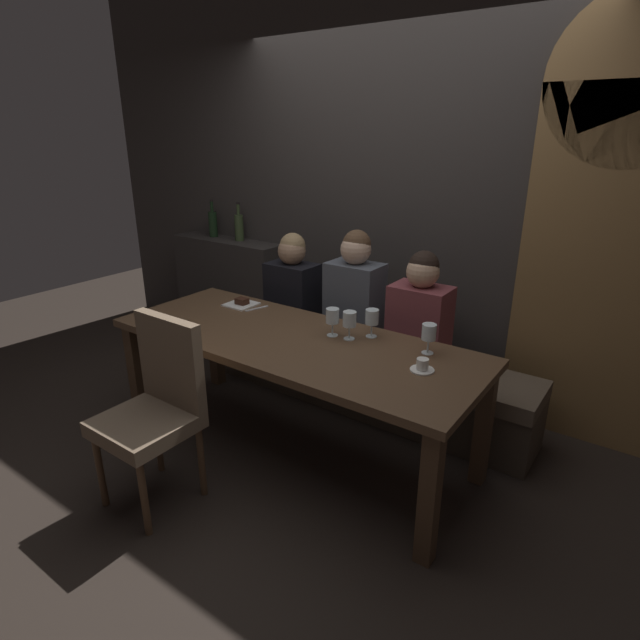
# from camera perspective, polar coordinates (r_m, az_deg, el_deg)

# --- Properties ---
(ground) EXTENTS (9.00, 9.00, 0.00)m
(ground) POSITION_cam_1_polar(r_m,az_deg,el_deg) (3.29, -2.84, -13.98)
(ground) COLOR black
(back_wall_tiled) EXTENTS (6.00, 0.12, 3.00)m
(back_wall_tiled) POSITION_cam_1_polar(r_m,az_deg,el_deg) (3.76, 8.70, 14.79)
(back_wall_tiled) COLOR #383330
(back_wall_tiled) RESTS_ON ground
(arched_door) EXTENTS (0.90, 0.05, 2.55)m
(arched_door) POSITION_cam_1_polar(r_m,az_deg,el_deg) (3.32, 29.43, 9.34)
(arched_door) COLOR olive
(arched_door) RESTS_ON ground
(back_counter) EXTENTS (1.10, 0.28, 0.95)m
(back_counter) POSITION_cam_1_polar(r_m,az_deg,el_deg) (4.73, -9.97, 3.18)
(back_counter) COLOR #2F2B29
(back_counter) RESTS_ON ground
(dining_table) EXTENTS (2.20, 0.84, 0.74)m
(dining_table) POSITION_cam_1_polar(r_m,az_deg,el_deg) (2.97, -3.06, -3.53)
(dining_table) COLOR #493422
(dining_table) RESTS_ON ground
(banquette_bench) EXTENTS (2.50, 0.44, 0.45)m
(banquette_bench) POSITION_cam_1_polar(r_m,az_deg,el_deg) (3.67, 3.89, -5.95)
(banquette_bench) COLOR #40352A
(banquette_bench) RESTS_ON ground
(chair_near_side) EXTENTS (0.44, 0.44, 0.98)m
(chair_near_side) POSITION_cam_1_polar(r_m,az_deg,el_deg) (2.77, -17.70, -8.54)
(chair_near_side) COLOR brown
(chair_near_side) RESTS_ON ground
(diner_redhead) EXTENTS (0.36, 0.24, 0.72)m
(diner_redhead) POSITION_cam_1_polar(r_m,az_deg,el_deg) (3.74, -3.07, 3.85)
(diner_redhead) COLOR black
(diner_redhead) RESTS_ON banquette_bench
(diner_bearded) EXTENTS (0.36, 0.24, 0.80)m
(diner_bearded) POSITION_cam_1_polar(r_m,az_deg,el_deg) (3.43, 3.88, 3.00)
(diner_bearded) COLOR #4C515B
(diner_bearded) RESTS_ON banquette_bench
(diner_far_end) EXTENTS (0.36, 0.24, 0.73)m
(diner_far_end) POSITION_cam_1_polar(r_m,az_deg,el_deg) (3.23, 11.05, 0.83)
(diner_far_end) COLOR brown
(diner_far_end) RESTS_ON banquette_bench
(wine_bottle_dark_red) EXTENTS (0.08, 0.08, 0.33)m
(wine_bottle_dark_red) POSITION_cam_1_polar(r_m,az_deg,el_deg) (4.74, -11.82, 10.50)
(wine_bottle_dark_red) COLOR black
(wine_bottle_dark_red) RESTS_ON back_counter
(wine_bottle_pale_label) EXTENTS (0.08, 0.08, 0.33)m
(wine_bottle_pale_label) POSITION_cam_1_polar(r_m,az_deg,el_deg) (4.52, -8.99, 10.21)
(wine_bottle_pale_label) COLOR #384728
(wine_bottle_pale_label) RESTS_ON back_counter
(wine_glass_far_right) EXTENTS (0.08, 0.08, 0.16)m
(wine_glass_far_right) POSITION_cam_1_polar(r_m,az_deg,el_deg) (2.87, 3.30, -0.04)
(wine_glass_far_right) COLOR silver
(wine_glass_far_right) RESTS_ON dining_table
(wine_glass_near_right) EXTENTS (0.08, 0.08, 0.16)m
(wine_glass_near_right) POSITION_cam_1_polar(r_m,az_deg,el_deg) (2.92, 5.80, 0.20)
(wine_glass_near_right) COLOR silver
(wine_glass_near_right) RESTS_ON dining_table
(wine_glass_end_left) EXTENTS (0.08, 0.08, 0.16)m
(wine_glass_end_left) POSITION_cam_1_polar(r_m,az_deg,el_deg) (2.92, 1.40, 0.32)
(wine_glass_end_left) COLOR silver
(wine_glass_end_left) RESTS_ON dining_table
(wine_glass_center_front) EXTENTS (0.08, 0.08, 0.16)m
(wine_glass_center_front) POSITION_cam_1_polar(r_m,az_deg,el_deg) (2.75, 12.01, -1.47)
(wine_glass_center_front) COLOR silver
(wine_glass_center_front) RESTS_ON dining_table
(espresso_cup) EXTENTS (0.12, 0.12, 0.06)m
(espresso_cup) POSITION_cam_1_polar(r_m,az_deg,el_deg) (2.58, 11.31, -5.02)
(espresso_cup) COLOR white
(espresso_cup) RESTS_ON dining_table
(dessert_plate) EXTENTS (0.19, 0.19, 0.05)m
(dessert_plate) POSITION_cam_1_polar(r_m,az_deg,el_deg) (3.50, -8.73, 1.86)
(dessert_plate) COLOR white
(dessert_plate) RESTS_ON dining_table
(fork_on_table) EXTENTS (0.07, 0.17, 0.01)m
(fork_on_table) POSITION_cam_1_polar(r_m,az_deg,el_deg) (3.42, -7.04, 1.28)
(fork_on_table) COLOR silver
(fork_on_table) RESTS_ON dining_table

